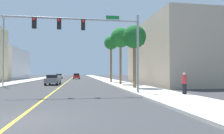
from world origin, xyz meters
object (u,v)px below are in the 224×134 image
street_lamp (3,48)px  car_silver (59,76)px  palm_far (111,44)px  car_gray (53,80)px  car_red (76,76)px  pedestrian (184,83)px  palm_mid (121,38)px  palm_near (134,38)px  traffic_signal_mast (94,34)px

street_lamp → car_silver: 35.46m
palm_far → car_gray: size_ratio=1.85×
palm_far → car_red: bearing=105.8°
palm_far → pedestrian: (2.36, -20.98, -5.94)m
street_lamp → pedestrian: bearing=-37.4°
palm_mid → car_silver: palm_mid is taller
street_lamp → palm_near: size_ratio=1.28×
traffic_signal_mast → car_red: bearing=92.7°
street_lamp → palm_far: size_ratio=1.08×
traffic_signal_mast → palm_mid: (4.69, 12.25, 1.81)m
traffic_signal_mast → palm_near: (4.84, 5.38, 0.70)m
traffic_signal_mast → palm_mid: bearing=69.1°
car_silver → traffic_signal_mast: bearing=-82.4°
palm_far → car_gray: 12.11m
traffic_signal_mast → palm_near: 7.27m
palm_mid → car_silver: 36.78m
traffic_signal_mast → palm_far: 19.72m
street_lamp → car_red: (8.88, 29.89, -4.22)m
traffic_signal_mast → pedestrian: 8.05m
street_lamp → traffic_signal_mast: bearing=-46.9°
car_red → car_gray: bearing=-98.0°
palm_near → car_gray: size_ratio=1.56×
street_lamp → palm_mid: size_ratio=1.09×
palm_far → car_gray: (-9.34, -4.67, -6.14)m
palm_mid → pedestrian: 15.39m
car_silver → pedestrian: pedestrian is taller
palm_mid → palm_far: 6.88m
palm_mid → car_gray: bearing=167.1°
traffic_signal_mast → street_lamp: bearing=133.1°
traffic_signal_mast → car_silver: 47.28m
street_lamp → car_gray: bearing=26.5°
palm_near → palm_far: 13.81m
traffic_signal_mast → car_gray: traffic_signal_mast is taller
street_lamp → car_red: bearing=73.5°
car_red → car_silver: car_red is taller
palm_far → car_gray: bearing=-153.4°
palm_near → palm_mid: (-0.15, 6.87, 1.11)m
street_lamp → pedestrian: street_lamp is taller
palm_far → pedestrian: palm_far is taller
traffic_signal_mast → car_gray: bearing=108.9°
pedestrian → car_gray: bearing=-116.0°
street_lamp → palm_near: street_lamp is taller
palm_far → car_red: palm_far is taller
car_gray → car_red: size_ratio=1.09×
palm_mid → car_red: bearing=102.8°
street_lamp → car_gray: size_ratio=2.00×
pedestrian → palm_mid: bearing=-143.4°
car_red → palm_near: bearing=-81.0°
traffic_signal_mast → palm_mid: palm_mid is taller
palm_mid → pedestrian: palm_mid is taller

